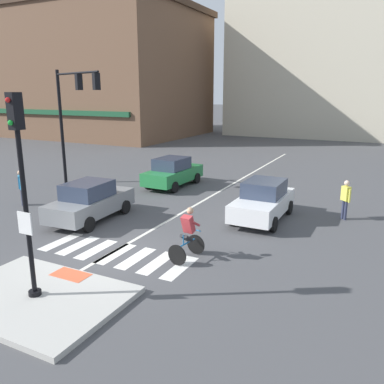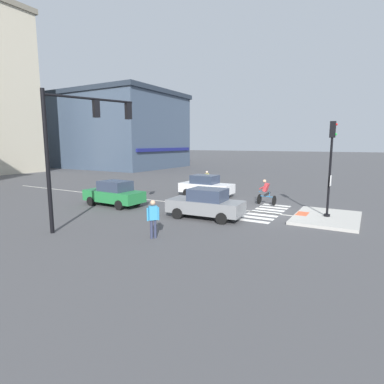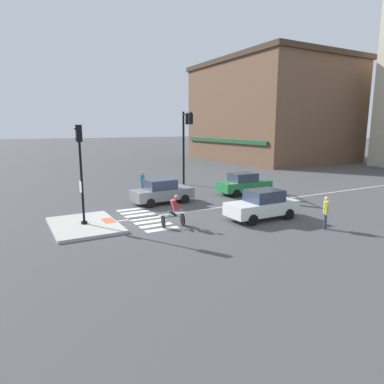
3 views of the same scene
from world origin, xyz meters
TOP-DOWN VIEW (x-y plane):
  - ground_plane at (0.00, 0.00)m, footprint 300.00×300.00m
  - traffic_island at (0.00, -3.29)m, footprint 4.56×3.24m
  - tactile_pad_front at (0.00, -2.02)m, footprint 1.10×0.60m
  - signal_pole at (0.00, -3.30)m, footprint 0.44×0.38m
  - crosswalk_stripe_a at (-2.41, 0.04)m, footprint 0.44×1.80m
  - crosswalk_stripe_b at (-1.61, 0.04)m, footprint 0.44×1.80m
  - crosswalk_stripe_c at (-0.80, 0.04)m, footprint 0.44×1.80m
  - crosswalk_stripe_d at (0.00, 0.04)m, footprint 0.44×1.80m
  - crosswalk_stripe_e at (0.80, 0.04)m, footprint 0.44×1.80m
  - crosswalk_stripe_f at (1.61, 0.04)m, footprint 0.44×1.80m
  - crosswalk_stripe_g at (2.41, 0.04)m, footprint 0.44×1.80m
  - lane_centre_line at (-0.16, 10.00)m, footprint 0.14×28.00m
  - traffic_light_mast at (-7.81, 6.80)m, footprint 4.15×1.65m
  - building_far_block at (-24.27, 30.40)m, footprint 22.22×17.83m
  - car_white_eastbound_mid at (3.28, 5.76)m, footprint 1.86×4.11m
  - car_green_westbound_far at (-2.99, 9.28)m, footprint 1.95×4.15m
  - car_grey_westbound_near at (-3.09, 2.47)m, footprint 2.02×4.19m
  - cyclist at (2.32, 0.76)m, footprint 0.79×1.16m
  - pedestrian_at_curb_left at (-7.44, 2.76)m, footprint 0.44×0.40m
  - pedestrian_waiting_far_side at (6.33, 7.25)m, footprint 0.42×0.41m

SIDE VIEW (x-z plane):
  - ground_plane at x=0.00m, z-range 0.00..0.00m
  - crosswalk_stripe_a at x=-2.41m, z-range 0.00..0.01m
  - crosswalk_stripe_b at x=-1.61m, z-range 0.00..0.01m
  - crosswalk_stripe_c at x=-0.80m, z-range 0.00..0.01m
  - crosswalk_stripe_d at x=0.00m, z-range 0.00..0.01m
  - crosswalk_stripe_e at x=0.80m, z-range 0.00..0.01m
  - crosswalk_stripe_f at x=1.61m, z-range 0.00..0.01m
  - crosswalk_stripe_g at x=2.41m, z-range 0.00..0.01m
  - lane_centre_line at x=-0.16m, z-range 0.00..0.01m
  - traffic_island at x=0.00m, z-range 0.00..0.15m
  - tactile_pad_front at x=0.00m, z-range 0.15..0.16m
  - car_white_eastbound_mid at x=3.28m, z-range -0.01..1.63m
  - car_green_westbound_far at x=-2.99m, z-range -0.01..1.63m
  - car_grey_westbound_near at x=-3.09m, z-range -0.01..1.63m
  - cyclist at x=2.32m, z-range 0.03..1.71m
  - pedestrian_at_curb_left at x=-7.44m, z-range 0.15..1.82m
  - pedestrian_waiting_far_side at x=6.33m, z-range 0.15..1.82m
  - signal_pole at x=0.00m, z-range 0.66..5.69m
  - traffic_light_mast at x=-7.81m, z-range 1.22..7.60m
  - building_far_block at x=-24.27m, z-range 0.02..14.87m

